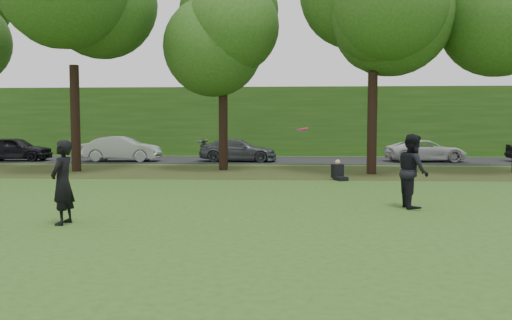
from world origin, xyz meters
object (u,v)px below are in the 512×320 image
(player_right, at_px, (413,171))
(seated_person, at_px, (338,172))
(frisbee, at_px, (302,129))
(player_left, at_px, (63,182))

(player_right, relative_size, seated_person, 2.40)
(seated_person, bearing_deg, frisbee, -124.77)
(frisbee, bearing_deg, player_right, 22.64)
(player_right, xyz_separation_m, seated_person, (-1.26, 6.74, -0.69))
(player_left, distance_m, seated_person, 11.89)
(player_left, xyz_separation_m, frisbee, (5.40, 1.49, 1.18))
(player_right, relative_size, frisbee, 6.07)
(player_right, xyz_separation_m, frisbee, (-3.01, -1.25, 1.12))
(player_left, relative_size, frisbee, 5.74)
(seated_person, bearing_deg, player_right, -101.85)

